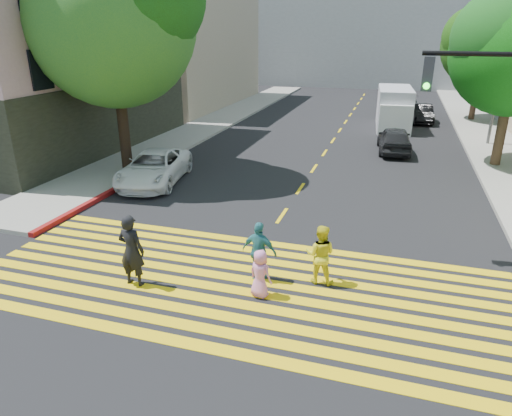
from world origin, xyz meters
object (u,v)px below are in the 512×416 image
at_px(pedestrian_man, 132,251).
at_px(pedestrian_woman, 320,254).
at_px(pedestrian_child, 260,274).
at_px(tree_right_far, 485,41).
at_px(dark_car_near, 394,140).
at_px(white_van, 394,110).
at_px(tree_left, 114,12).
at_px(dark_car_parked, 422,113).
at_px(pedestrian_extra, 259,252).
at_px(white_sedan, 154,168).
at_px(silver_car, 402,100).

height_order(pedestrian_man, pedestrian_woman, pedestrian_man).
xyz_separation_m(pedestrian_man, pedestrian_child, (3.15, 0.40, -0.32)).
distance_m(tree_right_far, dark_car_near, 12.73).
bearing_deg(white_van, tree_left, -132.91).
height_order(tree_right_far, white_van, tree_right_far).
relative_size(pedestrian_man, dark_car_parked, 0.50).
xyz_separation_m(pedestrian_extra, white_sedan, (-6.43, 6.29, -0.13)).
relative_size(pedestrian_man, white_van, 0.34).
height_order(pedestrian_child, white_sedan, white_sedan).
bearing_deg(dark_car_near, tree_left, 27.21).
bearing_deg(tree_left, dark_car_parked, 51.95).
bearing_deg(tree_left, pedestrian_extra, -41.64).
relative_size(dark_car_near, white_van, 0.72).
xyz_separation_m(tree_right_far, pedestrian_man, (-10.79, -26.42, -4.37)).
bearing_deg(white_van, pedestrian_extra, -101.28).
relative_size(pedestrian_child, white_sedan, 0.26).
bearing_deg(white_sedan, pedestrian_woman, -46.95).
bearing_deg(tree_left, dark_car_near, 32.55).
relative_size(tree_left, pedestrian_child, 8.15).
relative_size(tree_right_far, white_sedan, 1.68).
bearing_deg(dark_car_near, pedestrian_child, 74.83).
height_order(pedestrian_man, dark_car_parked, pedestrian_man).
relative_size(tree_right_far, pedestrian_extra, 5.04).
bearing_deg(white_sedan, pedestrian_extra, -54.21).
height_order(pedestrian_woman, white_sedan, pedestrian_woman).
distance_m(pedestrian_extra, white_sedan, 8.99).
xyz_separation_m(pedestrian_woman, white_sedan, (-7.90, 5.97, -0.12)).
distance_m(white_sedan, white_van, 17.28).
distance_m(pedestrian_woman, silver_car, 29.07).
xyz_separation_m(pedestrian_child, white_sedan, (-6.68, 7.04, 0.05)).
xyz_separation_m(white_sedan, white_van, (9.08, 14.69, 0.55)).
relative_size(pedestrian_woman, dark_car_near, 0.39).
xyz_separation_m(white_sedan, dark_car_parked, (10.92, 17.42, -0.04)).
bearing_deg(white_van, pedestrian_woman, -97.34).
relative_size(pedestrian_man, silver_car, 0.37).
relative_size(pedestrian_child, white_van, 0.22).
height_order(tree_left, tree_right_far, tree_left).
xyz_separation_m(tree_left, pedestrian_extra, (8.29, -7.38, -5.80)).
bearing_deg(pedestrian_man, silver_car, -99.14).
bearing_deg(silver_car, pedestrian_child, 79.05).
bearing_deg(pedestrian_man, dark_car_near, -108.24).
bearing_deg(pedestrian_man, pedestrian_woman, -159.46).
height_order(pedestrian_man, white_van, white_van).
distance_m(dark_car_parked, white_van, 3.35).
bearing_deg(pedestrian_extra, silver_car, -89.36).
relative_size(pedestrian_child, dark_car_near, 0.31).
relative_size(tree_right_far, silver_car, 1.55).
bearing_deg(pedestrian_child, pedestrian_woman, -118.03).
distance_m(pedestrian_extra, dark_car_near, 14.80).
bearing_deg(dark_car_parked, pedestrian_child, -104.13).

